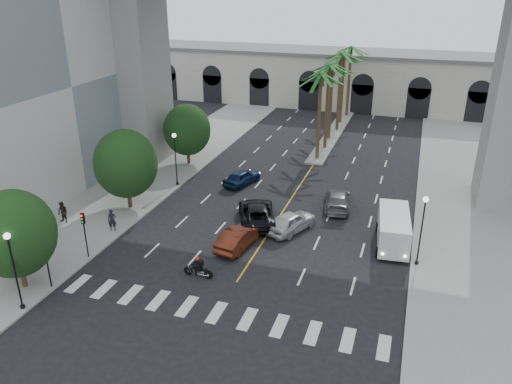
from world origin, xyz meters
name	(u,v)px	position (x,y,z in m)	size (l,w,h in m)	color
ground	(226,299)	(0.00, 0.00, 0.00)	(140.00, 140.00, 0.00)	black
sidewalk_left	(140,184)	(-15.00, 15.00, 0.07)	(8.00, 100.00, 0.15)	gray
sidewalk_right	(465,229)	(15.00, 15.00, 0.07)	(8.00, 100.00, 0.15)	gray
median	(333,134)	(0.00, 38.00, 0.10)	(2.00, 24.00, 0.20)	gray
pier_building	(354,79)	(0.00, 55.00, 4.27)	(71.00, 10.50, 8.50)	silver
palm_a	(321,78)	(0.00, 28.00, 9.10)	(3.20, 3.20, 10.30)	#47331E
palm_b	(329,69)	(0.10, 32.00, 9.37)	(3.20, 3.20, 10.60)	#47331E
palm_c	(333,68)	(-0.20, 36.00, 8.91)	(3.20, 3.20, 10.10)	#47331E
palm_d	(341,57)	(0.15, 40.00, 9.65)	(3.20, 3.20, 10.90)	#47331E
palm_e	(344,56)	(-0.10, 44.00, 9.19)	(3.20, 3.20, 10.40)	#47331E
palm_f	(351,50)	(0.20, 48.00, 9.46)	(3.20, 3.20, 10.70)	#47331E
street_tree_near	(14,234)	(-13.00, -3.00, 4.02)	(5.20, 5.20, 6.89)	#382616
street_tree_mid	(126,164)	(-13.00, 10.00, 4.21)	(5.44, 5.44, 7.21)	#382616
street_tree_far	(187,130)	(-13.00, 22.00, 3.90)	(5.04, 5.04, 6.68)	#382616
lamp_post_left_near	(13,265)	(-11.40, -5.00, 3.22)	(0.40, 0.40, 5.35)	black
lamp_post_left_far	(175,155)	(-11.40, 16.00, 3.22)	(0.40, 0.40, 5.35)	black
lamp_post_right	(422,225)	(11.40, 8.00, 3.22)	(0.40, 0.40, 5.35)	black
traffic_signal_near	(46,255)	(-11.30, -2.50, 2.51)	(0.25, 0.18, 3.65)	black
traffic_signal_far	(84,228)	(-11.30, 1.50, 2.51)	(0.25, 0.18, 3.65)	black
motorcycle_rider	(199,268)	(-2.64, 1.81, 0.70)	(2.15, 0.58, 1.55)	black
car_a	(291,222)	(1.60, 10.36, 0.82)	(1.93, 4.80, 1.63)	#BCBAC0
car_b	(239,237)	(-1.50, 6.57, 0.80)	(1.68, 4.83, 1.59)	#561E11
car_c	(257,213)	(-1.50, 10.88, 0.86)	(2.85, 6.18, 1.72)	black
car_d	(337,200)	(4.36, 15.92, 0.78)	(2.18, 5.35, 1.55)	slate
car_e	(242,177)	(-5.53, 18.41, 0.76)	(1.80, 4.47, 1.52)	#0E2044
cargo_van	(393,229)	(9.50, 10.46, 1.40)	(2.87, 6.11, 2.52)	silver
pedestrian_a	(112,220)	(-11.93, 5.66, 1.05)	(0.65, 0.43, 1.79)	black
pedestrian_b	(63,212)	(-16.56, 5.59, 1.07)	(0.89, 0.69, 1.83)	black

